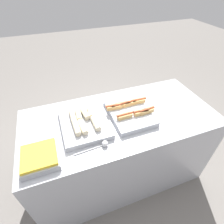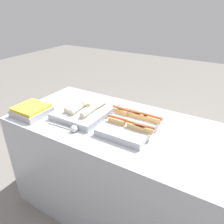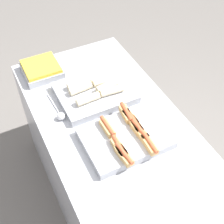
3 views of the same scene
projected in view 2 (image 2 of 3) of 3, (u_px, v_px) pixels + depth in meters
name	position (u px, v px, depth m)	size (l,w,h in m)	color
ground_plane	(120.00, 206.00, 2.00)	(12.00, 12.00, 0.00)	slate
counter	(120.00, 170.00, 1.80)	(1.72, 0.81, 0.87)	#A8AAB2
tray_hotdogs	(132.00, 123.00, 1.55)	(0.40, 0.46, 0.10)	#A8AAB2
tray_wraps	(86.00, 110.00, 1.74)	(0.37, 0.45, 0.10)	#A8AAB2
tray_side_front	(32.00, 110.00, 1.72)	(0.25, 0.25, 0.07)	#A8AAB2
serving_spoon_near	(72.00, 128.00, 1.51)	(0.26, 0.05, 0.05)	silver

